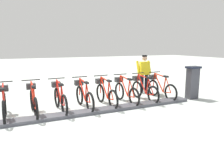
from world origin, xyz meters
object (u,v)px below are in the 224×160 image
(bike_docked_1, at_px, (144,89))
(bike_docked_4, at_px, (84,95))
(bike_docked_3, at_px, (105,93))
(worker_near_rack, at_px, (144,73))
(bike_docked_2, at_px, (125,91))
(bike_docked_7, at_px, (4,104))
(bike_docked_5, at_px, (60,98))
(bike_docked_0, at_px, (160,87))
(bike_docked_6, at_px, (33,101))
(payment_kiosk, at_px, (192,82))

(bike_docked_1, distance_m, bike_docked_4, 2.36)
(bike_docked_3, distance_m, bike_docked_4, 0.79)
(bike_docked_3, bearing_deg, worker_near_rack, -65.50)
(bike_docked_2, relative_size, bike_docked_3, 1.00)
(bike_docked_1, height_order, bike_docked_7, same)
(bike_docked_3, xyz_separation_m, bike_docked_7, (0.00, 3.15, 0.00))
(bike_docked_5, bearing_deg, bike_docked_0, -90.00)
(bike_docked_0, relative_size, bike_docked_1, 1.00)
(bike_docked_0, height_order, bike_docked_1, same)
(bike_docked_0, xyz_separation_m, bike_docked_4, (0.00, 3.15, 0.00))
(bike_docked_5, height_order, bike_docked_6, same)
(bike_docked_0, xyz_separation_m, bike_docked_2, (0.00, 1.57, 0.00))
(bike_docked_7, bearing_deg, bike_docked_1, -90.00)
(bike_docked_0, bearing_deg, bike_docked_6, 90.00)
(bike_docked_0, xyz_separation_m, worker_near_rack, (1.04, 0.09, 0.48))
(bike_docked_1, relative_size, bike_docked_5, 1.00)
(bike_docked_4, relative_size, bike_docked_6, 1.00)
(bike_docked_6, relative_size, worker_near_rack, 1.04)
(payment_kiosk, height_order, bike_docked_7, payment_kiosk)
(bike_docked_4, distance_m, worker_near_rack, 3.27)
(bike_docked_5, bearing_deg, payment_kiosk, -96.49)
(bike_docked_6, distance_m, bike_docked_7, 0.79)
(bike_docked_3, height_order, bike_docked_4, same)
(worker_near_rack, bearing_deg, bike_docked_6, 102.60)
(bike_docked_3, xyz_separation_m, bike_docked_6, (0.00, 2.36, 0.00))
(bike_docked_3, relative_size, bike_docked_5, 1.00)
(bike_docked_1, height_order, bike_docked_3, same)
(bike_docked_2, height_order, bike_docked_6, same)
(bike_docked_2, relative_size, bike_docked_6, 1.00)
(payment_kiosk, bearing_deg, bike_docked_3, 80.59)
(bike_docked_6, height_order, bike_docked_7, same)
(payment_kiosk, relative_size, bike_docked_2, 0.74)
(bike_docked_0, height_order, bike_docked_5, same)
(bike_docked_4, bearing_deg, payment_kiosk, -97.69)
(bike_docked_2, xyz_separation_m, bike_docked_6, (0.00, 3.15, 0.00))
(bike_docked_3, bearing_deg, bike_docked_4, 90.00)
(bike_docked_6, bearing_deg, bike_docked_5, -90.00)
(bike_docked_0, xyz_separation_m, bike_docked_3, (0.00, 2.36, 0.00))
(bike_docked_6, bearing_deg, bike_docked_3, -90.00)
(bike_docked_0, distance_m, bike_docked_3, 2.36)
(bike_docked_2, xyz_separation_m, bike_docked_5, (0.00, 2.36, 0.00))
(bike_docked_3, relative_size, bike_docked_4, 1.00)
(bike_docked_5, bearing_deg, bike_docked_4, -90.00)
(bike_docked_2, bearing_deg, bike_docked_4, 90.00)
(bike_docked_3, distance_m, worker_near_rack, 2.54)
(bike_docked_1, xyz_separation_m, worker_near_rack, (1.04, -0.70, 0.48))
(bike_docked_3, height_order, bike_docked_6, same)
(payment_kiosk, bearing_deg, bike_docked_4, 82.31)
(payment_kiosk, distance_m, bike_docked_3, 3.50)
(payment_kiosk, xyz_separation_m, bike_docked_5, (0.57, 5.02, -0.24))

